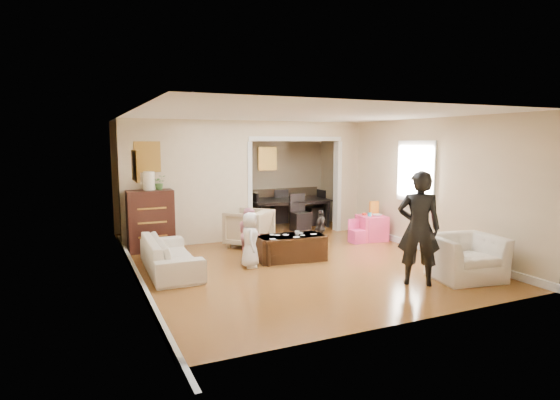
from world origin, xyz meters
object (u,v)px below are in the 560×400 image
child_kneel_a (250,240)px  child_kneel_b (249,234)px  armchair_back (249,228)px  sofa (170,255)px  dresser (150,220)px  cyan_cup (370,215)px  armchair_front (464,257)px  play_table (372,228)px  table_lamp (149,181)px  coffee_cup (297,233)px  child_toddler (321,228)px  adult_person (419,228)px  coffee_table (291,248)px  dining_table (289,213)px

child_kneel_a → child_kneel_b: (0.15, 0.45, 0.00)m
armchair_back → sofa: bearing=-10.6°
dresser → cyan_cup: (4.47, -1.05, -0.02)m
armchair_front → play_table: bearing=92.7°
table_lamp → dresser: bearing=0.0°
coffee_cup → child_kneel_a: size_ratio=0.10×
coffee_cup → play_table: play_table is taller
child_toddler → dresser: bearing=-49.2°
adult_person → child_kneel_b: size_ratio=1.79×
armchair_front → child_toddler: (-0.94, 2.91, 0.04)m
table_lamp → play_table: bearing=-12.3°
play_table → child_kneel_b: bearing=-170.8°
armchair_front → coffee_table: size_ratio=0.87×
dining_table → adult_person: bearing=-85.9°
armchair_back → child_toddler: (1.36, -0.60, -0.00)m
armchair_front → coffee_table: armchair_front is taller
coffee_table → child_kneel_b: size_ratio=1.25×
coffee_cup → child_toddler: child_toddler is taller
armchair_front → adult_person: adult_person is taller
coffee_cup → play_table: 2.41m
table_lamp → child_kneel_a: size_ratio=0.38×
sofa → child_kneel_b: child_kneel_b is taller
dresser → dining_table: 3.80m
play_table → sofa: bearing=-171.9°
child_kneel_a → child_toddler: bearing=-46.1°
dresser → child_kneel_b: dresser is taller
coffee_cup → cyan_cup: cyan_cup is taller
dresser → table_lamp: bearing=0.0°
coffee_table → adult_person: size_ratio=0.70×
dresser → coffee_cup: dresser is taller
play_table → cyan_cup: 0.33m
coffee_table → child_kneel_a: bearing=-170.0°
table_lamp → child_toddler: (3.27, -1.04, -1.01)m
armchair_front → dresser: dresser is taller
dining_table → child_kneel_b: bearing=-120.8°
table_lamp → coffee_cup: table_lamp is taller
armchair_back → armchair_front: size_ratio=0.80×
dresser → dining_table: (3.60, 1.18, -0.25)m
dresser → sofa: bearing=-87.8°
dresser → cyan_cup: size_ratio=15.10×
cyan_cup → child_toddler: 1.22m
armchair_front → cyan_cup: (0.26, 2.91, 0.24)m
child_kneel_a → child_toddler: (1.90, 0.90, -0.10)m
dresser → cyan_cup: dresser is taller
table_lamp → armchair_front: bearing=-43.2°
sofa → dresser: 1.67m
sofa → cyan_cup: 4.45m
child_kneel_a → armchair_back: bearing=-1.2°
sofa → child_kneel_a: 1.35m
adult_person → dresser: bearing=-12.9°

